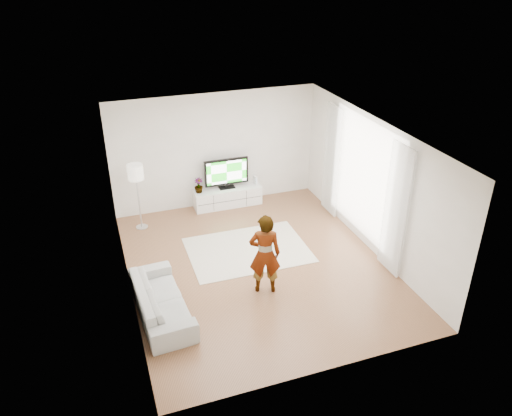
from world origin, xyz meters
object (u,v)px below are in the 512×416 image
object	(u,v)px
television	(226,172)
sofa	(161,300)
floor_lamp	(136,175)
media_console	(227,197)
player	(265,254)
rug	(248,250)

from	to	relation	value
television	sofa	world-z (taller)	television
television	sofa	size ratio (longest dim) A/B	0.54
sofa	floor_lamp	world-z (taller)	floor_lamp
media_console	television	distance (m)	0.65
television	floor_lamp	distance (m)	2.26
player	sofa	xyz separation A→B (m)	(-1.93, -0.03, -0.51)
media_console	player	bearing A→B (deg)	-95.36
rug	sofa	distance (m)	2.55
rug	television	bearing A→B (deg)	85.06
rug	floor_lamp	bearing A→B (deg)	138.87
floor_lamp	television	bearing A→B (deg)	11.32
rug	sofa	size ratio (longest dim) A/B	1.25
television	rug	distance (m)	2.35
television	player	distance (m)	3.62
media_console	player	world-z (taller)	player
television	sofa	distance (m)	4.32
sofa	floor_lamp	distance (m)	3.36
television	player	size ratio (longest dim) A/B	0.69
television	player	bearing A→B (deg)	-95.32
television	rug	world-z (taller)	television
media_console	rug	world-z (taller)	media_console
sofa	floor_lamp	bearing A→B (deg)	-5.08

